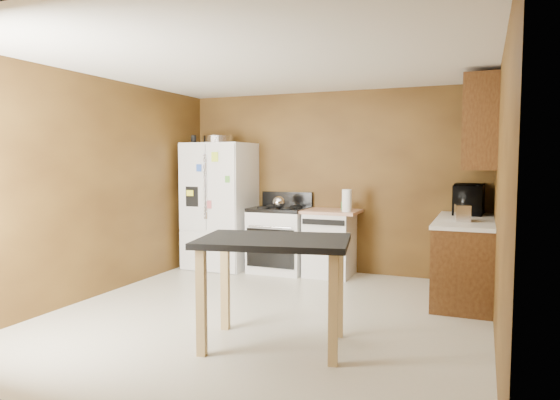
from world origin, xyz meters
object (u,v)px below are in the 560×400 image
Objects in this scene: green_canister at (345,206)px; gas_range at (280,239)px; refrigerator at (220,206)px; kettle at (279,202)px; microwave at (469,200)px; roasting_pan at (218,139)px; island at (274,255)px; paper_towel at (347,201)px; toaster at (462,213)px; dishwasher at (330,242)px; pen_cup at (194,139)px.

gas_range is at bearing -175.95° from green_canister.
gas_range is (0.91, 0.06, -0.44)m from refrigerator.
microwave is at bearing 5.78° from kettle.
roasting_pan is 0.23× the size of refrigerator.
island is (1.02, -2.62, 0.31)m from gas_range.
microwave is (3.40, 0.14, -0.78)m from roasting_pan.
microwave is at bearing 8.82° from paper_towel.
toaster is at bearing -27.16° from green_canister.
refrigerator is (-3.32, 0.64, -0.09)m from toaster.
kettle is 0.69× the size of toaster.
paper_towel is 0.66m from dishwasher.
dishwasher is (-0.19, -0.04, -0.49)m from green_canister.
paper_towel is at bearing 90.78° from island.
dishwasher is (0.67, 0.17, -0.53)m from kettle.
dishwasher is at bearing 148.33° from toaster.
paper_towel is at bearing -2.74° from roasting_pan.
kettle is at bearing -72.14° from gas_range.
roasting_pan reaches higher than gas_range.
toaster is (3.35, -0.67, -0.86)m from roasting_pan.
toaster is (2.37, -0.56, 0.00)m from kettle.
microwave is (3.74, 0.26, -0.79)m from pen_cup.
refrigerator is (-1.82, -0.13, -0.05)m from green_canister.
green_canister reaches higher than island.
dishwasher is 2.68m from island.
pen_cup reaches higher than island.
paper_towel is 0.22m from green_canister.
roasting_pan reaches higher than island.
pen_cup is 0.39× the size of paper_towel.
paper_towel reaches higher than green_canister.
microwave is (2.42, 0.24, 0.08)m from kettle.
roasting_pan reaches higher than green_canister.
pen_cup is at bearing -164.61° from refrigerator.
kettle is 0.58× the size of paper_towel.
roasting_pan is at bearing 173.74° from kettle.
island is at bearing -68.69° from gas_range.
paper_towel is at bearing 0.96° from kettle.
refrigerator reaches higher than green_canister.
pen_cup is at bearing 163.24° from toaster.
pen_cup reaches higher than refrigerator.
dishwasher is at bearing 96.52° from island.
roasting_pan reaches higher than refrigerator.
gas_range is (1.27, 0.16, -1.39)m from pen_cup.
kettle is 2.43m from microwave.
pen_cup is 0.08× the size of island.
toaster is at bearing -23.30° from dishwasher.
refrigerator is at bearing -42.18° from roasting_pan.
green_canister is 2.69m from island.
paper_towel is (2.26, 0.04, -0.82)m from pen_cup.
dishwasher is at bearing 5.31° from pen_cup.
island is (0.11, -2.69, -0.18)m from green_canister.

